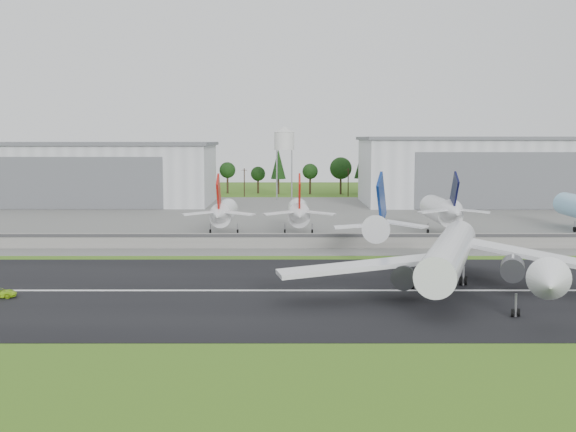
{
  "coord_description": "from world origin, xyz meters",
  "views": [
    {
      "loc": [
        -3.7,
        -104.74,
        24.64
      ],
      "look_at": [
        -3.61,
        40.0,
        9.0
      ],
      "focal_mm": 45.0,
      "sensor_mm": 36.0,
      "label": 1
    }
  ],
  "objects_px": {
    "main_airliner": "(451,262)",
    "parked_jet_navy": "(443,211)",
    "parked_jet_red_a": "(223,213)",
    "parked_jet_red_b": "(299,212)"
  },
  "relations": [
    {
      "from": "parked_jet_red_a",
      "to": "parked_jet_navy",
      "type": "bearing_deg",
      "value": 0.08
    },
    {
      "from": "main_airliner",
      "to": "parked_jet_navy",
      "type": "height_order",
      "value": "main_airliner"
    },
    {
      "from": "main_airliner",
      "to": "parked_jet_navy",
      "type": "xyz_separation_m",
      "value": [
        13.16,
        67.01,
        1.51
      ]
    },
    {
      "from": "parked_jet_navy",
      "to": "parked_jet_red_b",
      "type": "bearing_deg",
      "value": -179.9
    },
    {
      "from": "parked_jet_red_b",
      "to": "parked_jet_red_a",
      "type": "bearing_deg",
      "value": -179.96
    },
    {
      "from": "main_airliner",
      "to": "parked_jet_navy",
      "type": "distance_m",
      "value": 68.31
    },
    {
      "from": "parked_jet_red_a",
      "to": "parked_jet_navy",
      "type": "height_order",
      "value": "parked_jet_navy"
    },
    {
      "from": "parked_jet_red_b",
      "to": "parked_jet_navy",
      "type": "height_order",
      "value": "parked_jet_navy"
    },
    {
      "from": "parked_jet_red_a",
      "to": "parked_jet_navy",
      "type": "xyz_separation_m",
      "value": [
        55.67,
        0.08,
        0.48
      ]
    },
    {
      "from": "main_airliner",
      "to": "parked_jet_navy",
      "type": "bearing_deg",
      "value": -83.58
    }
  ]
}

